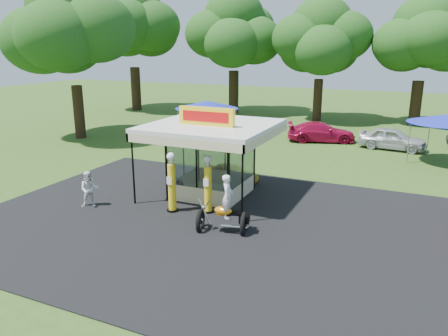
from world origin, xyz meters
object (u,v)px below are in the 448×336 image
at_px(motorcycle, 226,210).
at_px(tent_east, 445,119).
at_px(kiosk_car, 231,173).
at_px(gas_pump_right, 208,186).
at_px(gas_station_kiosk, 212,158).
at_px(bg_car_a, 224,124).
at_px(tent_west, 207,105).
at_px(gas_pump_left, 172,184).
at_px(bg_car_c, 392,139).
at_px(spectator_west, 89,189).
at_px(bg_car_b, 321,132).

xyz_separation_m(motorcycle, tent_east, (7.46, 14.41, 1.73)).
height_order(kiosk_car, tent_east, tent_east).
bearing_deg(gas_pump_right, tent_east, 55.27).
distance_m(gas_station_kiosk, gas_pump_right, 2.37).
bearing_deg(motorcycle, gas_station_kiosk, 108.84).
bearing_deg(bg_car_a, tent_west, -165.89).
bearing_deg(gas_pump_right, gas_pump_left, -160.11).
bearing_deg(gas_pump_left, tent_west, 110.31).
bearing_deg(bg_car_c, gas_pump_right, 165.36).
distance_m(motorcycle, spectator_west, 6.44).
xyz_separation_m(kiosk_car, bg_car_c, (6.93, 11.25, 0.26)).
height_order(gas_station_kiosk, spectator_west, gas_station_kiosk).
bearing_deg(gas_station_kiosk, motorcycle, -57.33).
bearing_deg(gas_pump_left, gas_station_kiosk, 78.00).
xyz_separation_m(motorcycle, bg_car_b, (-0.32, 17.63, -0.21)).
height_order(motorcycle, tent_west, tent_west).
distance_m(gas_pump_right, tent_west, 13.32).
bearing_deg(spectator_west, kiosk_car, 17.44).
xyz_separation_m(gas_station_kiosk, spectator_west, (-4.11, -3.62, -0.98)).
distance_m(gas_pump_left, gas_pump_right, 1.51).
relative_size(bg_car_b, tent_east, 1.16).
distance_m(gas_station_kiosk, bg_car_a, 15.37).
distance_m(gas_pump_left, tent_east, 17.01).
bearing_deg(spectator_west, bg_car_c, 19.74).
bearing_deg(kiosk_car, spectator_west, 144.84).
distance_m(gas_pump_left, motorcycle, 3.08).
bearing_deg(bg_car_b, gas_pump_left, 152.47).
distance_m(bg_car_a, bg_car_b, 7.86).
bearing_deg(motorcycle, kiosk_car, 97.94).
xyz_separation_m(spectator_west, tent_east, (13.90, 14.39, 1.84)).
xyz_separation_m(gas_station_kiosk, gas_pump_right, (0.86, -2.13, -0.59)).
bearing_deg(spectator_west, gas_pump_right, -20.65).
relative_size(kiosk_car, bg_car_c, 0.65).
xyz_separation_m(kiosk_car, spectator_west, (-4.11, -5.83, 0.32)).
xyz_separation_m(gas_pump_left, bg_car_a, (-5.28, 16.81, -0.56)).
height_order(motorcycle, spectator_west, motorcycle).
distance_m(motorcycle, bg_car_b, 17.63).
bearing_deg(tent_west, kiosk_car, -55.56).
relative_size(gas_station_kiosk, tent_east, 1.29).
bearing_deg(bg_car_c, gas_station_kiosk, 159.39).
distance_m(kiosk_car, bg_car_c, 13.22).
bearing_deg(spectator_west, tent_east, 8.59).
bearing_deg(bg_car_c, tent_west, 114.08).
height_order(gas_pump_right, bg_car_a, gas_pump_right).
distance_m(bg_car_c, tent_west, 12.79).
height_order(gas_station_kiosk, motorcycle, gas_station_kiosk).
xyz_separation_m(kiosk_car, tent_east, (9.80, 8.56, 2.16)).
distance_m(gas_pump_left, bg_car_b, 16.84).
bearing_deg(gas_station_kiosk, bg_car_a, 112.41).
relative_size(gas_station_kiosk, tent_west, 1.23).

